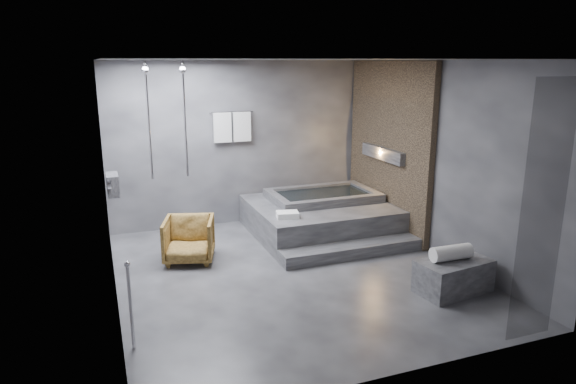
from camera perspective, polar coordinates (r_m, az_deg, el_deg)
name	(u,v)px	position (r m, az deg, el deg)	size (l,w,h in m)	color
room	(313,142)	(6.91, 2.79, 5.57)	(5.00, 5.04, 2.82)	#2D2D2F
tub_deck	(319,218)	(8.58, 3.49, -2.85)	(2.20, 2.00, 0.50)	#323234
tub_step	(352,250)	(7.63, 7.11, -6.44)	(2.20, 0.36, 0.18)	#323234
concrete_bench	(453,276)	(6.74, 17.91, -8.87)	(0.91, 0.50, 0.41)	#353638
driftwood_chair	(189,240)	(7.46, -10.95, -5.22)	(0.68, 0.70, 0.64)	#4B3312
rolled_towel	(451,253)	(6.63, 17.69, -6.45)	(0.19, 0.19, 0.53)	white
deck_towel	(287,215)	(7.71, -0.06, -2.53)	(0.32, 0.24, 0.09)	white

